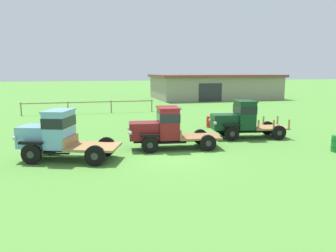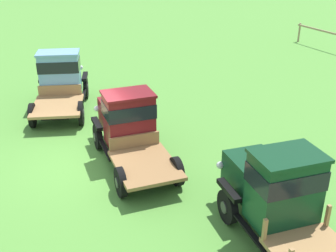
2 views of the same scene
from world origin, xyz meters
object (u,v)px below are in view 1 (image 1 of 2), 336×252
(vintage_truck_second_in_line, at_px, (165,128))
(oil_drum_near_fence, at_px, (211,122))
(vintage_truck_foreground_near, at_px, (57,134))
(vintage_truck_midrow_center, at_px, (241,119))
(farm_shed, at_px, (214,86))

(vintage_truck_second_in_line, relative_size, oil_drum_near_fence, 6.13)
(vintage_truck_second_in_line, bearing_deg, vintage_truck_foreground_near, -171.50)
(vintage_truck_midrow_center, bearing_deg, oil_drum_near_fence, 94.74)
(oil_drum_near_fence, bearing_deg, vintage_truck_foreground_near, -147.74)
(vintage_truck_foreground_near, relative_size, oil_drum_near_fence, 6.03)
(vintage_truck_foreground_near, xyz_separation_m, vintage_truck_midrow_center, (10.43, 2.36, -0.03))
(farm_shed, bearing_deg, oil_drum_near_fence, -113.08)
(vintage_truck_second_in_line, xyz_separation_m, vintage_truck_midrow_center, (5.16, 1.58, 0.04))
(vintage_truck_foreground_near, bearing_deg, vintage_truck_second_in_line, 8.50)
(vintage_truck_foreground_near, bearing_deg, vintage_truck_midrow_center, 12.78)
(vintage_truck_midrow_center, height_order, oil_drum_near_fence, vintage_truck_midrow_center)
(vintage_truck_midrow_center, relative_size, oil_drum_near_fence, 5.98)
(farm_shed, distance_m, vintage_truck_second_in_line, 32.70)
(vintage_truck_second_in_line, bearing_deg, vintage_truck_midrow_center, 17.00)
(oil_drum_near_fence, bearing_deg, vintage_truck_second_in_line, -130.86)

